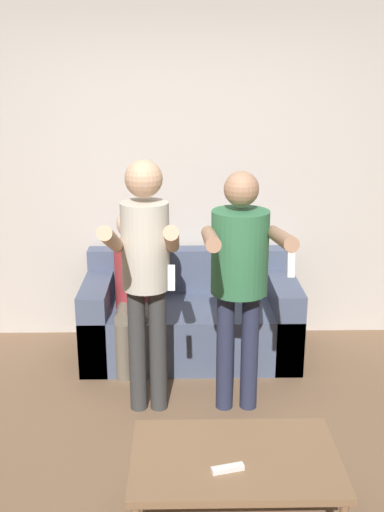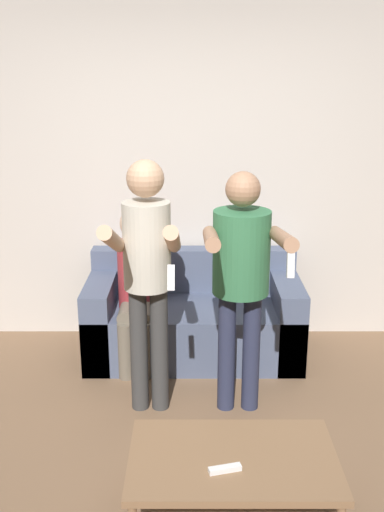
# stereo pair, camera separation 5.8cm
# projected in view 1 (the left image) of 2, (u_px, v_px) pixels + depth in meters

# --- Properties ---
(ground_plane) EXTENTS (14.00, 14.00, 0.00)m
(ground_plane) POSITION_uv_depth(u_px,v_px,m) (183.00, 489.00, 3.12)
(ground_plane) COLOR brown
(wall_back) EXTENTS (6.40, 0.06, 2.70)m
(wall_back) POSITION_uv_depth(u_px,v_px,m) (181.00, 170.00, 4.62)
(wall_back) COLOR beige
(wall_back) RESTS_ON ground_plane
(couch) EXTENTS (1.59, 0.76, 0.76)m
(couch) POSITION_uv_depth(u_px,v_px,m) (191.00, 320.00, 4.55)
(couch) COLOR #4C5670
(couch) RESTS_ON ground_plane
(person_standing_left) EXTENTS (0.41, 0.75, 1.60)m
(person_standing_left) POSITION_uv_depth(u_px,v_px,m) (146.00, 263.00, 3.55)
(person_standing_left) COLOR #383838
(person_standing_left) RESTS_ON ground_plane
(person_standing_right) EXTENTS (0.46, 0.81, 1.53)m
(person_standing_right) POSITION_uv_depth(u_px,v_px,m) (240.00, 266.00, 3.57)
(person_standing_right) COLOR #282D47
(person_standing_right) RESTS_ON ground_plane
(person_seated) EXTENTS (0.27, 0.51, 1.16)m
(person_seated) POSITION_uv_depth(u_px,v_px,m) (133.00, 282.00, 4.30)
(person_seated) COLOR #6B6051
(person_seated) RESTS_ON ground_plane
(coffee_table) EXTENTS (0.97, 0.61, 0.37)m
(coffee_table) POSITION_uv_depth(u_px,v_px,m) (236.00, 462.00, 2.80)
(coffee_table) COLOR #846042
(coffee_table) RESTS_ON ground_plane
(remote_on_table) EXTENTS (0.15, 0.07, 0.02)m
(remote_on_table) POSITION_uv_depth(u_px,v_px,m) (228.00, 469.00, 2.68)
(remote_on_table) COLOR white
(remote_on_table) RESTS_ON coffee_table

